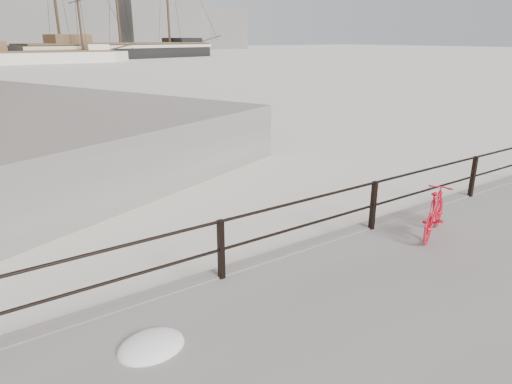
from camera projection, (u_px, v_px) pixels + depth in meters
ground at (462, 208)px, 11.33m from camera, size 400.00×400.00×0.00m
guardrail at (473, 177)px, 10.94m from camera, size 28.00×0.10×1.00m
bicycle at (435, 212)px, 8.76m from camera, size 1.56×0.86×0.96m
barque_black at (122, 59)px, 90.48m from camera, size 56.41×30.13×30.85m
schooner_mid at (39, 63)px, 74.57m from camera, size 32.31×14.31×22.73m
industrial_west at (51, 19)px, 128.30m from camera, size 32.00×18.00×18.00m
industrial_mid at (159, 12)px, 150.05m from camera, size 26.00×20.00×24.00m
industrial_east at (213, 29)px, 167.92m from camera, size 20.00×16.00×14.00m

